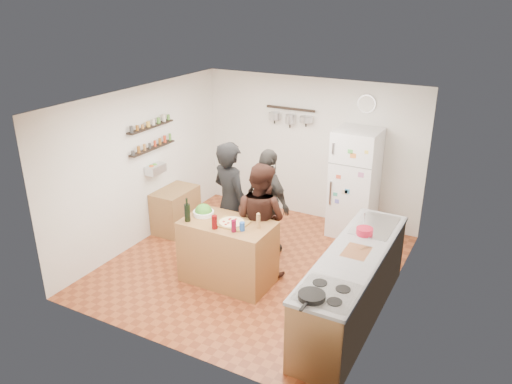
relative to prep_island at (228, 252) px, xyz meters
The scene contains 26 objects.
room_shell 1.22m from the prep_island, 83.59° to the left, with size 4.20×4.20×4.20m.
prep_island is the anchor object (origin of this frame).
pizza_board 0.47m from the prep_island, 14.04° to the right, with size 0.42×0.34×0.02m, color olive.
pizza 0.49m from the prep_island, 14.04° to the right, with size 0.34×0.34×0.02m, color beige.
salad_bowl 0.64m from the prep_island, behind, with size 0.29×0.29×0.06m, color white.
wine_bottle 0.80m from the prep_island, 156.25° to the right, with size 0.08×0.08×0.25m, color black.
wine_glass_near 0.60m from the prep_island, 101.77° to the right, with size 0.08×0.08×0.19m, color #520708.
wine_glass_far 0.61m from the prep_island, 42.27° to the right, with size 0.07×0.07×0.16m, color #54071E.
pepper_mill 0.71m from the prep_island, ahead, with size 0.05×0.05×0.17m, color #9A7040.
salt_canister 0.61m from the prep_island, 21.80° to the right, with size 0.07×0.07×0.12m, color #1B4699.
person_left 0.75m from the prep_island, 116.49° to the left, with size 0.69×0.45×1.88m, color black.
person_center 0.64m from the prep_island, 58.70° to the left, with size 0.81×0.63×1.66m, color black.
person_back 1.12m from the prep_island, 85.24° to the left, with size 0.98×0.41×1.67m, color #282624.
counter_run 1.80m from the prep_island, ahead, with size 0.63×2.63×0.90m, color #9E7042.
stove_top 2.10m from the prep_island, 28.26° to the right, with size 0.60×0.62×0.02m, color white.
skillet 2.11m from the prep_island, 33.95° to the right, with size 0.28×0.28×0.05m, color black.
sink 2.04m from the prep_island, 24.73° to the left, with size 0.50×0.80×0.03m, color silver.
cutting_board 1.86m from the prep_island, ahead, with size 0.30×0.40×0.02m, color brown.
red_bowl 1.90m from the prep_island, 16.15° to the left, with size 0.22×0.22×0.09m, color #AC132C.
fridge 2.55m from the prep_island, 65.21° to the left, with size 0.70×0.68×1.80m, color white.
wall_clock 3.29m from the prep_island, 68.03° to the left, with size 0.30×0.30×0.03m, color silver.
spice_shelf_lower 2.23m from the prep_island, 158.20° to the left, with size 0.12×1.00×0.03m, color black.
spice_shelf_upper 2.41m from the prep_island, 158.20° to the left, with size 0.12×1.00×0.03m, color black.
produce_basket 2.06m from the prep_island, 157.87° to the left, with size 0.18×0.35×0.14m, color silver.
side_table 1.91m from the prep_island, 149.16° to the left, with size 0.50×0.80×0.73m, color olive.
pot_rack 2.95m from the prep_island, 95.57° to the left, with size 0.90×0.04×0.04m, color black.
Camera 1 is at (3.14, -5.74, 3.84)m, focal length 35.00 mm.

